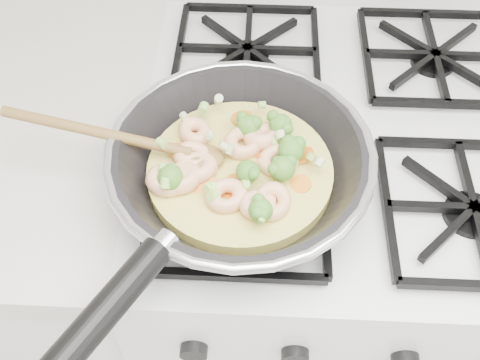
{
  "coord_description": "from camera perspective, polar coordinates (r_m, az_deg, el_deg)",
  "views": [
    {
      "loc": [
        -0.13,
        1.12,
        1.51
      ],
      "look_at": [
        -0.15,
        1.57,
        0.93
      ],
      "focal_mm": 42.53,
      "sensor_mm": 36.0,
      "label": 1
    }
  ],
  "objects": [
    {
      "name": "stove",
      "position": [
        1.21,
        7.48,
        -9.31
      ],
      "size": [
        0.6,
        0.6,
        0.92
      ],
      "color": "white",
      "rests_on": "ground"
    },
    {
      "name": "skillet",
      "position": [
        0.71,
        -0.35,
        1.27
      ],
      "size": [
        0.47,
        0.47,
        0.09
      ],
      "rotation": [
        0.0,
        0.0,
        -0.1
      ],
      "color": "black",
      "rests_on": "stove"
    }
  ]
}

